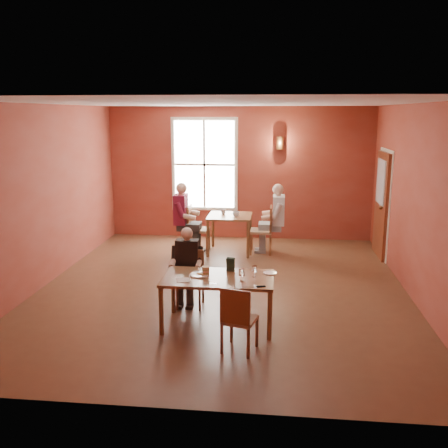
# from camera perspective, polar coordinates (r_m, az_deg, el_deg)

# --- Properties ---
(ground) EXTENTS (6.00, 7.00, 0.01)m
(ground) POSITION_cam_1_polar(r_m,az_deg,el_deg) (8.37, -0.15, -7.33)
(ground) COLOR brown
(ground) RESTS_ON ground
(wall_back) EXTENTS (6.00, 0.04, 3.00)m
(wall_back) POSITION_cam_1_polar(r_m,az_deg,el_deg) (11.43, 1.78, 5.79)
(wall_back) COLOR brown
(wall_back) RESTS_ON ground
(wall_front) EXTENTS (6.00, 0.04, 3.00)m
(wall_front) POSITION_cam_1_polar(r_m,az_deg,el_deg) (4.61, -4.95, -4.51)
(wall_front) COLOR brown
(wall_front) RESTS_ON ground
(wall_left) EXTENTS (0.04, 7.00, 3.00)m
(wall_left) POSITION_cam_1_polar(r_m,az_deg,el_deg) (8.83, -19.93, 3.03)
(wall_left) COLOR brown
(wall_left) RESTS_ON ground
(wall_right) EXTENTS (0.04, 7.00, 3.00)m
(wall_right) POSITION_cam_1_polar(r_m,az_deg,el_deg) (8.22, 21.14, 2.27)
(wall_right) COLOR brown
(wall_right) RESTS_ON ground
(ceiling) EXTENTS (6.00, 7.00, 0.04)m
(ceiling) POSITION_cam_1_polar(r_m,az_deg,el_deg) (7.87, -0.16, 13.67)
(ceiling) COLOR white
(ceiling) RESTS_ON wall_back
(window) EXTENTS (1.36, 0.10, 1.96)m
(window) POSITION_cam_1_polar(r_m,az_deg,el_deg) (11.45, -2.25, 6.81)
(window) COLOR white
(window) RESTS_ON wall_back
(door) EXTENTS (0.12, 1.04, 2.10)m
(door) POSITION_cam_1_polar(r_m,az_deg,el_deg) (10.49, 17.48, 2.11)
(door) COLOR maroon
(door) RESTS_ON ground
(wall_sconce) EXTENTS (0.16, 0.16, 0.28)m
(wall_sconce) POSITION_cam_1_polar(r_m,az_deg,el_deg) (11.24, 6.41, 9.19)
(wall_sconce) COLOR brown
(wall_sconce) RESTS_ON wall_back
(main_table) EXTENTS (1.49, 0.84, 0.70)m
(main_table) POSITION_cam_1_polar(r_m,az_deg,el_deg) (6.85, -0.66, -8.83)
(main_table) COLOR brown
(main_table) RESTS_ON ground
(chair_diner_main) EXTENTS (0.37, 0.37, 0.84)m
(chair_diner_main) POSITION_cam_1_polar(r_m,az_deg,el_deg) (7.50, -3.89, -6.36)
(chair_diner_main) COLOR #3C240F
(chair_diner_main) RESTS_ON ground
(diner_main) EXTENTS (0.45, 0.45, 1.13)m
(diner_main) POSITION_cam_1_polar(r_m,az_deg,el_deg) (7.43, -3.95, -5.37)
(diner_main) COLOR #2E2017
(diner_main) RESTS_ON ground
(chair_empty) EXTENTS (0.46, 0.46, 0.84)m
(chair_empty) POSITION_cam_1_polar(r_m,az_deg,el_deg) (6.15, 1.81, -10.70)
(chair_empty) COLOR #57311A
(chair_empty) RESTS_ON ground
(plate_food) EXTENTS (0.34, 0.34, 0.03)m
(plate_food) POSITION_cam_1_polar(r_m,az_deg,el_deg) (6.80, -2.81, -5.75)
(plate_food) COLOR white
(plate_food) RESTS_ON main_table
(sandwich) EXTENTS (0.11, 0.11, 0.11)m
(sandwich) POSITION_cam_1_polar(r_m,az_deg,el_deg) (6.78, -2.11, -5.47)
(sandwich) COLOR tan
(sandwich) RESTS_ON main_table
(goblet_a) EXTENTS (0.07, 0.07, 0.17)m
(goblet_a) POSITION_cam_1_polar(r_m,az_deg,el_deg) (6.73, 3.50, -5.37)
(goblet_a) COLOR white
(goblet_a) RESTS_ON main_table
(goblet_c) EXTENTS (0.09, 0.09, 0.19)m
(goblet_c) POSITION_cam_1_polar(r_m,az_deg,el_deg) (6.53, 2.04, -5.82)
(goblet_c) COLOR white
(goblet_c) RESTS_ON main_table
(menu_stand) EXTENTS (0.13, 0.08, 0.19)m
(menu_stand) POSITION_cam_1_polar(r_m,az_deg,el_deg) (6.94, 0.75, -4.66)
(menu_stand) COLOR black
(menu_stand) RESTS_ON main_table
(knife) EXTENTS (0.18, 0.03, 0.00)m
(knife) POSITION_cam_1_polar(r_m,az_deg,el_deg) (6.49, -1.61, -6.78)
(knife) COLOR white
(knife) RESTS_ON main_table
(napkin) EXTENTS (0.21, 0.21, 0.01)m
(napkin) POSITION_cam_1_polar(r_m,az_deg,el_deg) (6.62, -4.72, -6.41)
(napkin) COLOR white
(napkin) RESTS_ON main_table
(side_plate) EXTENTS (0.21, 0.21, 0.01)m
(side_plate) POSITION_cam_1_polar(r_m,az_deg,el_deg) (6.90, 5.26, -5.59)
(side_plate) COLOR white
(side_plate) RESTS_ON main_table
(sunglasses) EXTENTS (0.12, 0.07, 0.01)m
(sunglasses) POSITION_cam_1_polar(r_m,az_deg,el_deg) (6.38, 4.25, -7.12)
(sunglasses) COLOR black
(sunglasses) RESTS_ON main_table
(second_table) EXTENTS (0.89, 0.89, 0.79)m
(second_table) POSITION_cam_1_polar(r_m,az_deg,el_deg) (10.37, 0.66, -1.12)
(second_table) COLOR brown
(second_table) RESTS_ON ground
(chair_diner_white) EXTENTS (0.44, 0.44, 0.99)m
(chair_diner_white) POSITION_cam_1_polar(r_m,az_deg,el_deg) (10.31, 4.26, -0.67)
(chair_diner_white) COLOR #3B2612
(chair_diner_white) RESTS_ON ground
(diner_white) EXTENTS (0.56, 0.56, 1.39)m
(diner_white) POSITION_cam_1_polar(r_m,az_deg,el_deg) (10.26, 4.44, 0.43)
(diner_white) COLOR silver
(diner_white) RESTS_ON ground
(chair_diner_maroon) EXTENTS (0.43, 0.43, 0.97)m
(chair_diner_maroon) POSITION_cam_1_polar(r_m,az_deg,el_deg) (10.43, -2.90, -0.54)
(chair_diner_maroon) COLOR #4D3018
(chair_diner_maroon) RESTS_ON ground
(diner_maroon) EXTENTS (0.57, 0.57, 1.41)m
(diner_maroon) POSITION_cam_1_polar(r_m,az_deg,el_deg) (10.39, -3.07, 0.66)
(diner_maroon) COLOR #4F0F17
(diner_maroon) RESTS_ON ground
(cup_a) EXTENTS (0.18, 0.18, 0.10)m
(cup_a) POSITION_cam_1_polar(r_m,az_deg,el_deg) (10.16, 1.37, 1.16)
(cup_a) COLOR silver
(cup_a) RESTS_ON second_table
(cup_b) EXTENTS (0.13, 0.13, 0.10)m
(cup_b) POSITION_cam_1_polar(r_m,az_deg,el_deg) (10.41, -0.08, 1.43)
(cup_b) COLOR white
(cup_b) RESTS_ON second_table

